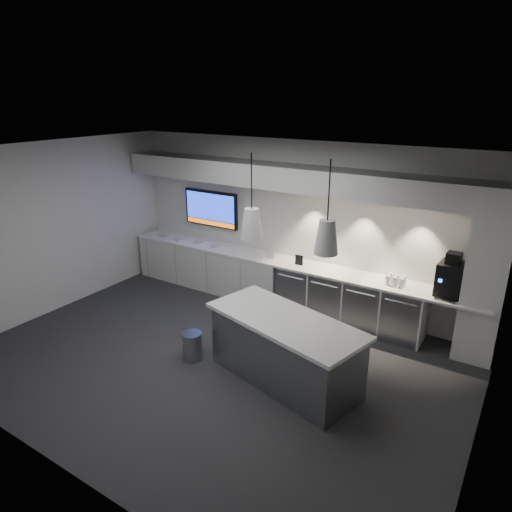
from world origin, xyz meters
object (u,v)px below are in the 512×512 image
Objects in this scene: coffee_machine at (451,278)px; bin at (192,346)px; island at (284,349)px; wall_tv at (211,209)px.

bin is at bearing -139.09° from coffee_machine.
island is 3.58× the size of coffee_machine.
coffee_machine is (1.65, 2.05, 0.70)m from island.
wall_tv is 1.89× the size of coffee_machine.
island is 2.72m from coffee_machine.
wall_tv reaches higher than coffee_machine.
island is at bearing -37.53° from wall_tv.
bin is at bearing -58.34° from wall_tv.
wall_tv reaches higher than island.
wall_tv is 3.30m from bin.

